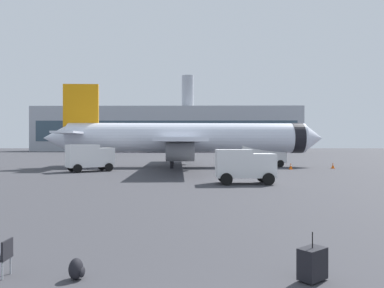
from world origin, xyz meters
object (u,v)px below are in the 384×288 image
object	(u,v)px
safety_cone_near	(268,162)
fuel_truck	(260,153)
safety_cone_mid	(333,165)
service_truck	(90,157)
gate_chair	(1,255)
traveller_backpack	(77,269)
airplane_at_gate	(186,138)
safety_cone_far	(291,166)
cargo_van	(244,165)
rolling_suitcase	(312,263)

from	to	relation	value
safety_cone_near	fuel_truck	bearing A→B (deg)	-110.52
fuel_truck	safety_cone_mid	size ratio (longest dim) A/B	8.61
service_truck	gate_chair	world-z (taller)	service_truck
safety_cone_mid	traveller_backpack	bearing A→B (deg)	-117.66
airplane_at_gate	fuel_truck	distance (m)	9.80
safety_cone_far	traveller_backpack	bearing A→B (deg)	-111.39
safety_cone_mid	gate_chair	world-z (taller)	gate_chair
cargo_van	safety_cone_far	world-z (taller)	cargo_van
airplane_at_gate	rolling_suitcase	size ratio (longest dim) A/B	32.48
airplane_at_gate	cargo_van	distance (m)	19.95
gate_chair	fuel_truck	bearing A→B (deg)	72.09
cargo_van	rolling_suitcase	xyz separation A→B (m)	(-0.97, -19.67, -1.06)
safety_cone_mid	service_truck	bearing A→B (deg)	-169.71
safety_cone_mid	rolling_suitcase	bearing A→B (deg)	-110.69
safety_cone_near	safety_cone_mid	bearing A→B (deg)	-54.58
airplane_at_gate	safety_cone_far	xyz separation A→B (m)	(12.31, -4.07, -3.26)
safety_cone_mid	safety_cone_far	size ratio (longest dim) A/B	0.93
traveller_backpack	gate_chair	world-z (taller)	gate_chair
rolling_suitcase	traveller_backpack	world-z (taller)	rolling_suitcase
safety_cone_mid	gate_chair	distance (m)	41.95
service_truck	airplane_at_gate	bearing A→B (deg)	36.13
traveller_backpack	gate_chair	bearing A→B (deg)	175.83
airplane_at_gate	safety_cone_far	bearing A→B (deg)	-18.32
fuel_truck	safety_cone_far	size ratio (longest dim) A/B	8.03
safety_cone_mid	safety_cone_far	xyz separation A→B (m)	(-5.50, -1.72, 0.03)
cargo_van	traveller_backpack	distance (m)	20.67
fuel_truck	cargo_van	bearing A→B (deg)	-103.10
gate_chair	rolling_suitcase	bearing A→B (deg)	-1.18
fuel_truck	safety_cone_near	world-z (taller)	fuel_truck
airplane_at_gate	traveller_backpack	xyz separation A→B (m)	(-1.31, -38.84, -3.42)
airplane_at_gate	fuel_truck	size ratio (longest dim) A/B	5.58
airplane_at_gate	safety_cone_mid	bearing A→B (deg)	-7.53
fuel_truck	airplane_at_gate	bearing A→B (deg)	-176.47
safety_cone_near	traveller_backpack	world-z (taller)	safety_cone_near
cargo_van	traveller_backpack	bearing A→B (deg)	-107.78
safety_cone_near	gate_chair	xyz separation A→B (m)	(-14.81, -44.94, 0.18)
airplane_at_gate	gate_chair	xyz separation A→B (m)	(-3.10, -38.71, -3.16)
fuel_truck	safety_cone_mid	xyz separation A→B (m)	(8.21, -2.94, -1.41)
cargo_van	safety_cone_near	bearing A→B (deg)	75.20
fuel_truck	safety_cone_near	bearing A→B (deg)	69.48
safety_cone_mid	safety_cone_far	world-z (taller)	safety_cone_far
rolling_suitcase	airplane_at_gate	bearing A→B (deg)	95.91
service_truck	traveller_backpack	world-z (taller)	service_truck
service_truck	rolling_suitcase	bearing A→B (deg)	-65.67
service_truck	rolling_suitcase	xyz separation A→B (m)	(14.21, -31.43, -1.22)
safety_cone_far	traveller_backpack	size ratio (longest dim) A/B	1.66
traveller_backpack	fuel_truck	bearing A→B (deg)	74.54
safety_cone_near	traveller_backpack	bearing A→B (deg)	-106.11
safety_cone_near	traveller_backpack	xyz separation A→B (m)	(-13.02, -45.07, -0.09)
cargo_van	safety_cone_mid	distance (m)	21.19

